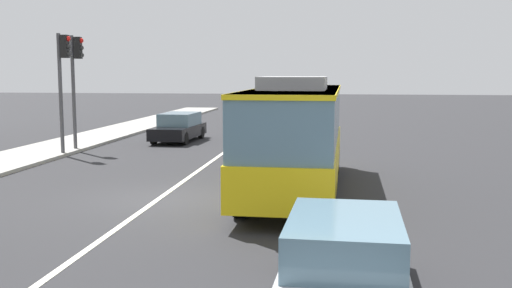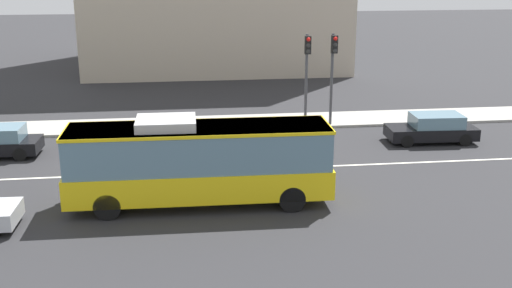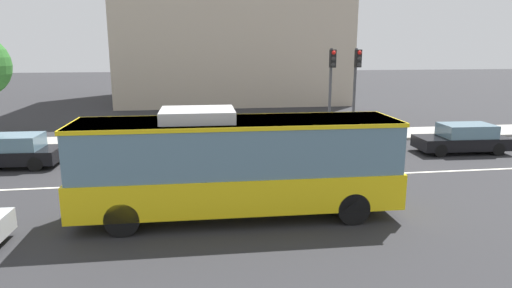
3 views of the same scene
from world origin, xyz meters
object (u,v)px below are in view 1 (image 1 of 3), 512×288
(sedan_black_ahead, at_px, (179,127))
(traffic_light_mid_block, at_px, (63,72))
(sedan_silver, at_px, (344,262))
(traffic_light_near_corner, at_px, (76,72))
(transit_bus, at_px, (296,132))

(sedan_black_ahead, distance_m, traffic_light_mid_block, 7.40)
(sedan_silver, height_order, traffic_light_mid_block, traffic_light_mid_block)
(traffic_light_near_corner, bearing_deg, sedan_black_ahead, 49.27)
(transit_bus, bearing_deg, sedan_black_ahead, 30.46)
(sedan_silver, bearing_deg, transit_bus, 10.35)
(sedan_silver, relative_size, traffic_light_near_corner, 0.87)
(transit_bus, height_order, traffic_light_mid_block, traffic_light_mid_block)
(sedan_black_ahead, relative_size, traffic_light_near_corner, 0.88)
(sedan_black_ahead, relative_size, sedan_silver, 1.01)
(transit_bus, bearing_deg, traffic_light_mid_block, 59.58)
(traffic_light_near_corner, xyz_separation_m, traffic_light_mid_block, (-1.46, -0.09, 0.00))
(transit_bus, height_order, traffic_light_near_corner, traffic_light_near_corner)
(sedan_silver, bearing_deg, traffic_light_near_corner, 37.11)
(transit_bus, xyz_separation_m, sedan_black_ahead, (12.21, 6.95, -1.09))
(sedan_black_ahead, height_order, traffic_light_mid_block, traffic_light_mid_block)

